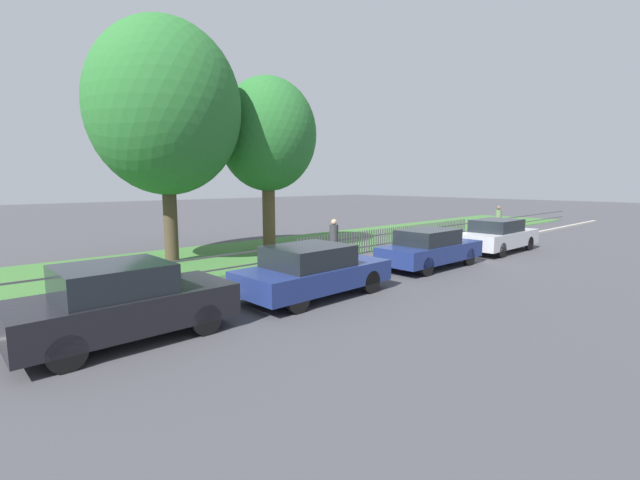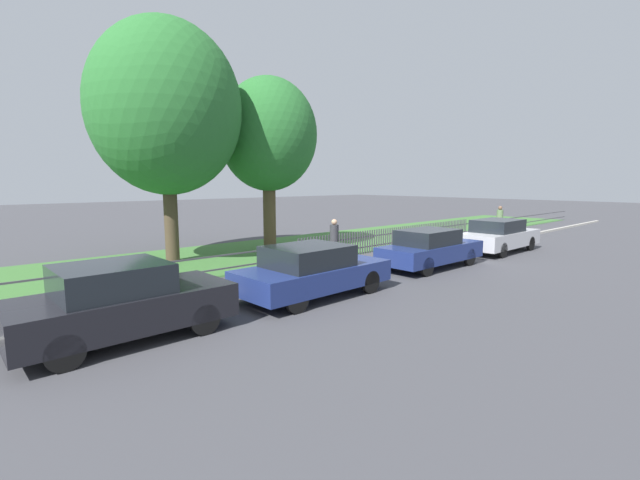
{
  "view_description": "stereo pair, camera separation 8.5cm",
  "coord_description": "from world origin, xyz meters",
  "px_view_note": "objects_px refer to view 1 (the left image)",
  "views": [
    {
      "loc": [
        -15.9,
        -9.53,
        3.02
      ],
      "look_at": [
        -6.34,
        0.83,
        1.1
      ],
      "focal_mm": 24.0,
      "sensor_mm": 36.0,
      "label": 1
    },
    {
      "loc": [
        -15.83,
        -9.59,
        3.02
      ],
      "look_at": [
        -6.34,
        0.83,
        1.1
      ],
      "focal_mm": 24.0,
      "sensor_mm": 36.0,
      "label": 2
    }
  ],
  "objects_px": {
    "parked_car_navy_estate": "(430,248)",
    "parked_car_red_compact": "(498,235)",
    "parked_car_silver_hatchback": "(123,302)",
    "parked_car_black_saloon": "(313,270)",
    "pedestrian_by_lamp": "(498,219)",
    "pedestrian_near_fence": "(334,238)",
    "tree_nearest_kerb": "(165,109)",
    "covered_motorcycle": "(296,255)",
    "tree_behind_motorcycle": "(268,135)"
  },
  "relations": [
    {
      "from": "parked_car_navy_estate",
      "to": "parked_car_red_compact",
      "type": "height_order",
      "value": "parked_car_red_compact"
    },
    {
      "from": "parked_car_silver_hatchback",
      "to": "parked_car_red_compact",
      "type": "distance_m",
      "value": 15.52
    },
    {
      "from": "parked_car_black_saloon",
      "to": "pedestrian_by_lamp",
      "type": "relative_size",
      "value": 2.54
    },
    {
      "from": "parked_car_navy_estate",
      "to": "pedestrian_near_fence",
      "type": "relative_size",
      "value": 2.66
    },
    {
      "from": "parked_car_silver_hatchback",
      "to": "pedestrian_near_fence",
      "type": "height_order",
      "value": "pedestrian_near_fence"
    },
    {
      "from": "parked_car_silver_hatchback",
      "to": "tree_nearest_kerb",
      "type": "relative_size",
      "value": 0.45
    },
    {
      "from": "parked_car_black_saloon",
      "to": "covered_motorcycle",
      "type": "xyz_separation_m",
      "value": [
        1.39,
        2.39,
        -0.04
      ]
    },
    {
      "from": "parked_car_navy_estate",
      "to": "pedestrian_by_lamp",
      "type": "bearing_deg",
      "value": 13.6
    },
    {
      "from": "parked_car_black_saloon",
      "to": "parked_car_red_compact",
      "type": "relative_size",
      "value": 0.95
    },
    {
      "from": "parked_car_red_compact",
      "to": "tree_behind_motorcycle",
      "type": "xyz_separation_m",
      "value": [
        -7.01,
        7.11,
        4.28
      ]
    },
    {
      "from": "covered_motorcycle",
      "to": "pedestrian_by_lamp",
      "type": "height_order",
      "value": "pedestrian_by_lamp"
    },
    {
      "from": "parked_car_navy_estate",
      "to": "tree_nearest_kerb",
      "type": "xyz_separation_m",
      "value": [
        -6.26,
        7.24,
        4.96
      ]
    },
    {
      "from": "parked_car_navy_estate",
      "to": "pedestrian_by_lamp",
      "type": "height_order",
      "value": "pedestrian_by_lamp"
    },
    {
      "from": "tree_nearest_kerb",
      "to": "pedestrian_near_fence",
      "type": "relative_size",
      "value": 5.39
    },
    {
      "from": "tree_behind_motorcycle",
      "to": "pedestrian_by_lamp",
      "type": "height_order",
      "value": "tree_behind_motorcycle"
    },
    {
      "from": "tree_behind_motorcycle",
      "to": "pedestrian_near_fence",
      "type": "height_order",
      "value": "tree_behind_motorcycle"
    },
    {
      "from": "parked_car_navy_estate",
      "to": "pedestrian_near_fence",
      "type": "bearing_deg",
      "value": 120.56
    },
    {
      "from": "parked_car_silver_hatchback",
      "to": "tree_behind_motorcycle",
      "type": "height_order",
      "value": "tree_behind_motorcycle"
    },
    {
      "from": "parked_car_silver_hatchback",
      "to": "parked_car_red_compact",
      "type": "height_order",
      "value": "parked_car_silver_hatchback"
    },
    {
      "from": "parked_car_silver_hatchback",
      "to": "parked_car_red_compact",
      "type": "xyz_separation_m",
      "value": [
        15.52,
        -0.1,
        -0.03
      ]
    },
    {
      "from": "covered_motorcycle",
      "to": "tree_behind_motorcycle",
      "type": "distance_m",
      "value": 6.84
    },
    {
      "from": "parked_car_black_saloon",
      "to": "parked_car_navy_estate",
      "type": "height_order",
      "value": "parked_car_black_saloon"
    },
    {
      "from": "tree_behind_motorcycle",
      "to": "pedestrian_near_fence",
      "type": "relative_size",
      "value": 4.57
    },
    {
      "from": "covered_motorcycle",
      "to": "pedestrian_by_lamp",
      "type": "distance_m",
      "value": 14.87
    },
    {
      "from": "parked_car_red_compact",
      "to": "tree_nearest_kerb",
      "type": "relative_size",
      "value": 0.51
    },
    {
      "from": "parked_car_silver_hatchback",
      "to": "tree_nearest_kerb",
      "type": "bearing_deg",
      "value": 59.73
    },
    {
      "from": "parked_car_silver_hatchback",
      "to": "tree_nearest_kerb",
      "type": "xyz_separation_m",
      "value": [
        4.12,
        7.2,
        4.9
      ]
    },
    {
      "from": "parked_car_red_compact",
      "to": "covered_motorcycle",
      "type": "bearing_deg",
      "value": 165.37
    },
    {
      "from": "parked_car_silver_hatchback",
      "to": "tree_behind_motorcycle",
      "type": "xyz_separation_m",
      "value": [
        8.51,
        7.01,
        4.25
      ]
    },
    {
      "from": "covered_motorcycle",
      "to": "parked_car_navy_estate",
      "type": "bearing_deg",
      "value": -33.72
    },
    {
      "from": "parked_car_black_saloon",
      "to": "pedestrian_by_lamp",
      "type": "distance_m",
      "value": 16.45
    },
    {
      "from": "parked_car_navy_estate",
      "to": "parked_car_red_compact",
      "type": "distance_m",
      "value": 5.15
    },
    {
      "from": "tree_nearest_kerb",
      "to": "parked_car_silver_hatchback",
      "type": "bearing_deg",
      "value": -119.75
    },
    {
      "from": "parked_car_navy_estate",
      "to": "parked_car_red_compact",
      "type": "bearing_deg",
      "value": -0.19
    },
    {
      "from": "parked_car_black_saloon",
      "to": "covered_motorcycle",
      "type": "relative_size",
      "value": 2.16
    },
    {
      "from": "pedestrian_near_fence",
      "to": "pedestrian_by_lamp",
      "type": "bearing_deg",
      "value": 130.26
    },
    {
      "from": "tree_nearest_kerb",
      "to": "pedestrian_by_lamp",
      "type": "distance_m",
      "value": 18.17
    },
    {
      "from": "parked_car_silver_hatchback",
      "to": "covered_motorcycle",
      "type": "height_order",
      "value": "parked_car_silver_hatchback"
    },
    {
      "from": "covered_motorcycle",
      "to": "pedestrian_near_fence",
      "type": "relative_size",
      "value": 1.21
    },
    {
      "from": "parked_car_silver_hatchback",
      "to": "parked_car_black_saloon",
      "type": "height_order",
      "value": "parked_car_silver_hatchback"
    },
    {
      "from": "parked_car_silver_hatchback",
      "to": "tree_nearest_kerb",
      "type": "distance_m",
      "value": 9.63
    },
    {
      "from": "parked_car_red_compact",
      "to": "pedestrian_near_fence",
      "type": "xyz_separation_m",
      "value": [
        -6.91,
        3.11,
        0.2
      ]
    },
    {
      "from": "parked_car_navy_estate",
      "to": "parked_car_silver_hatchback",
      "type": "bearing_deg",
      "value": -179.7
    },
    {
      "from": "parked_car_navy_estate",
      "to": "tree_behind_motorcycle",
      "type": "relative_size",
      "value": 0.58
    },
    {
      "from": "tree_behind_motorcycle",
      "to": "pedestrian_by_lamp",
      "type": "relative_size",
      "value": 4.42
    },
    {
      "from": "parked_car_red_compact",
      "to": "tree_nearest_kerb",
      "type": "height_order",
      "value": "tree_nearest_kerb"
    },
    {
      "from": "parked_car_red_compact",
      "to": "tree_behind_motorcycle",
      "type": "bearing_deg",
      "value": 134.22
    },
    {
      "from": "pedestrian_by_lamp",
      "to": "parked_car_navy_estate",
      "type": "bearing_deg",
      "value": 85.65
    },
    {
      "from": "tree_nearest_kerb",
      "to": "parked_car_navy_estate",
      "type": "bearing_deg",
      "value": -49.14
    },
    {
      "from": "parked_car_black_saloon",
      "to": "tree_behind_motorcycle",
      "type": "bearing_deg",
      "value": 61.04
    }
  ]
}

